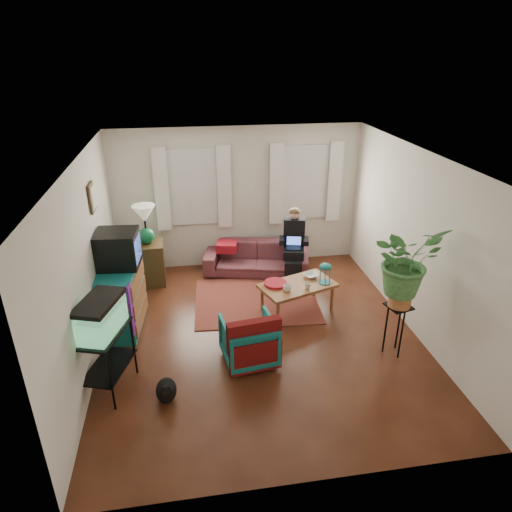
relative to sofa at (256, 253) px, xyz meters
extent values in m
cube|color=#4F2B14|center=(-0.27, -2.05, -0.37)|extent=(4.50, 5.00, 0.01)
cube|color=white|center=(-0.27, -2.05, 2.23)|extent=(4.50, 5.00, 0.01)
cube|color=silver|center=(-0.27, 0.45, 0.93)|extent=(4.50, 0.01, 2.60)
cube|color=silver|center=(-0.27, -4.55, 0.93)|extent=(4.50, 0.01, 2.60)
cube|color=silver|center=(-2.52, -2.05, 0.93)|extent=(0.01, 5.00, 2.60)
cube|color=silver|center=(1.98, -2.05, 0.93)|extent=(0.01, 5.00, 2.60)
cube|color=white|center=(-1.07, 0.43, 1.18)|extent=(1.08, 0.04, 1.38)
cube|color=white|center=(0.98, 0.43, 1.18)|extent=(1.08, 0.04, 1.38)
cube|color=white|center=(-1.07, 0.35, 1.18)|extent=(1.36, 0.06, 1.50)
cube|color=white|center=(0.98, 0.35, 1.18)|extent=(1.36, 0.06, 1.50)
cube|color=#3D2616|center=(-2.49, -1.20, 1.58)|extent=(0.04, 0.32, 0.40)
cube|color=maroon|center=(-0.18, -1.07, -0.36)|extent=(2.10, 1.72, 0.01)
imported|color=brown|center=(0.00, 0.00, 0.00)|extent=(2.01, 1.15, 0.74)
cube|color=#3F2917|center=(-1.92, -0.12, 0.01)|extent=(0.53, 0.53, 0.76)
cube|color=#136C74|center=(-2.26, -1.47, 0.12)|extent=(0.64, 1.12, 0.97)
cube|color=black|center=(-2.23, -1.37, 0.86)|extent=(0.64, 0.59, 0.52)
cube|color=black|center=(-2.27, -2.87, 0.05)|extent=(0.63, 0.84, 0.83)
cube|color=#7FD899|center=(-2.27, -2.87, 0.68)|extent=(0.57, 0.76, 0.44)
ellipsoid|color=black|center=(-1.60, -3.16, -0.21)|extent=(0.27, 0.39, 0.32)
imported|color=#105464|center=(-0.52, -2.58, -0.02)|extent=(0.75, 0.71, 0.69)
cube|color=#9E0A0A|center=(-0.49, -2.84, 0.12)|extent=(0.71, 0.25, 0.57)
cube|color=brown|center=(0.42, -1.46, -0.13)|extent=(1.29, 0.97, 0.48)
imported|color=white|center=(0.21, -1.65, 0.16)|extent=(0.17, 0.17, 0.10)
imported|color=beige|center=(0.53, -1.62, 0.16)|extent=(0.13, 0.13, 0.10)
imported|color=white|center=(0.68, -1.26, 0.13)|extent=(0.29, 0.29, 0.06)
cylinder|color=#B21414|center=(0.07, -1.42, 0.13)|extent=(0.45, 0.45, 0.04)
cube|color=black|center=(1.46, -2.73, 0.01)|extent=(0.39, 0.39, 0.75)
imported|color=#599947|center=(1.46, -2.73, 0.90)|extent=(1.01, 0.93, 0.95)
camera|label=1|loc=(-1.22, -7.52, 3.52)|focal=32.00mm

